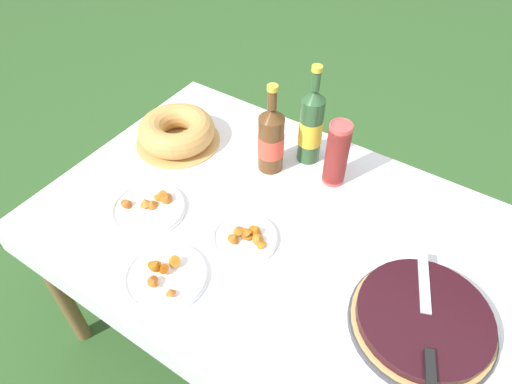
# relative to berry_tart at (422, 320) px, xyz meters

# --- Properties ---
(ground_plane) EXTENTS (16.00, 16.00, 0.00)m
(ground_plane) POSITION_rel_berry_tart_xyz_m (-0.46, 0.08, -0.74)
(ground_plane) COLOR #335B28
(garden_table) EXTENTS (1.44, 0.95, 0.70)m
(garden_table) POSITION_rel_berry_tart_xyz_m (-0.46, 0.08, -0.10)
(garden_table) COLOR brown
(garden_table) RESTS_ON ground_plane
(tablecloth) EXTENTS (1.45, 0.96, 0.10)m
(tablecloth) POSITION_rel_berry_tart_xyz_m (-0.46, 0.08, -0.04)
(tablecloth) COLOR white
(tablecloth) RESTS_ON garden_table
(berry_tart) EXTENTS (0.36, 0.36, 0.06)m
(berry_tart) POSITION_rel_berry_tart_xyz_m (0.00, 0.00, 0.00)
(berry_tart) COLOR #38383D
(berry_tart) RESTS_ON tablecloth
(serving_knife) EXTENTS (0.16, 0.36, 0.01)m
(serving_knife) POSITION_rel_berry_tart_xyz_m (0.01, -0.03, 0.04)
(serving_knife) COLOR silver
(serving_knife) RESTS_ON berry_tart
(bundt_cake) EXTENTS (0.30, 0.30, 0.10)m
(bundt_cake) POSITION_rel_berry_tart_xyz_m (-0.97, 0.22, 0.02)
(bundt_cake) COLOR tan
(bundt_cake) RESTS_ON tablecloth
(cup_stack) EXTENTS (0.07, 0.07, 0.23)m
(cup_stack) POSITION_rel_berry_tart_xyz_m (-0.42, 0.35, 0.09)
(cup_stack) COLOR #E04C47
(cup_stack) RESTS_ON tablecloth
(cider_bottle_green) EXTENTS (0.08, 0.08, 0.35)m
(cider_bottle_green) POSITION_rel_berry_tart_xyz_m (-0.54, 0.40, 0.11)
(cider_bottle_green) COLOR #2D562D
(cider_bottle_green) RESTS_ON tablecloth
(cider_bottle_amber) EXTENTS (0.09, 0.09, 0.32)m
(cider_bottle_amber) POSITION_rel_berry_tart_xyz_m (-0.63, 0.29, 0.09)
(cider_bottle_amber) COLOR brown
(cider_bottle_amber) RESTS_ON tablecloth
(snack_plate_near) EXTENTS (0.23, 0.23, 0.06)m
(snack_plate_near) POSITION_rel_berry_tart_xyz_m (-0.83, -0.08, -0.02)
(snack_plate_near) COLOR white
(snack_plate_near) RESTS_ON tablecloth
(snack_plate_left) EXTENTS (0.23, 0.23, 0.06)m
(snack_plate_left) POSITION_rel_berry_tart_xyz_m (-0.62, -0.24, -0.02)
(snack_plate_left) COLOR white
(snack_plate_left) RESTS_ON tablecloth
(snack_plate_right) EXTENTS (0.19, 0.19, 0.06)m
(snack_plate_right) POSITION_rel_berry_tart_xyz_m (-0.52, -0.02, -0.01)
(snack_plate_right) COLOR white
(snack_plate_right) RESTS_ON tablecloth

